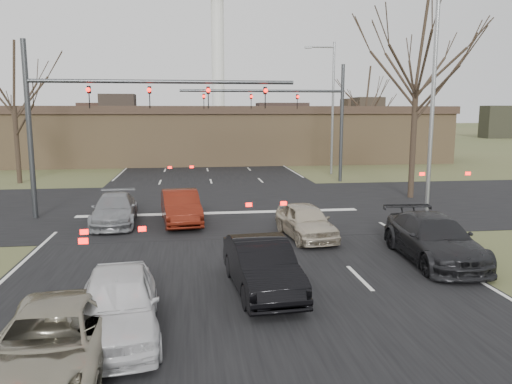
{
  "coord_description": "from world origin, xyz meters",
  "views": [
    {
      "loc": [
        -1.36,
        -10.58,
        4.9
      ],
      "look_at": [
        0.94,
        6.99,
        2.0
      ],
      "focal_mm": 35.0,
      "sensor_mm": 36.0,
      "label": 1
    }
  ],
  "objects_px": {
    "building": "(225,134)",
    "car_silver_ahead": "(306,221)",
    "car_silver_suv": "(51,343)",
    "car_charcoal_sedan": "(434,239)",
    "mast_arm_far": "(302,109)",
    "car_white_sedan": "(118,304)",
    "car_black_hatch": "(262,266)",
    "car_grey_ahead": "(115,209)",
    "mast_arm_near": "(104,107)",
    "car_red_ahead": "(181,207)",
    "streetlight_right_near": "(429,94)",
    "streetlight_right_far": "(331,101)"
  },
  "relations": [
    {
      "from": "car_black_hatch",
      "to": "car_grey_ahead",
      "type": "height_order",
      "value": "car_black_hatch"
    },
    {
      "from": "mast_arm_near",
      "to": "mast_arm_far",
      "type": "height_order",
      "value": "same"
    },
    {
      "from": "car_charcoal_sedan",
      "to": "car_red_ahead",
      "type": "xyz_separation_m",
      "value": [
        -8.34,
        6.74,
        -0.02
      ]
    },
    {
      "from": "car_silver_suv",
      "to": "streetlight_right_far",
      "type": "bearing_deg",
      "value": 64.52
    },
    {
      "from": "mast_arm_near",
      "to": "car_silver_ahead",
      "type": "xyz_separation_m",
      "value": [
        8.23,
        -5.13,
        -4.4
      ]
    },
    {
      "from": "building",
      "to": "car_silver_ahead",
      "type": "xyz_separation_m",
      "value": [
        1.0,
        -30.13,
        -1.99
      ]
    },
    {
      "from": "car_white_sedan",
      "to": "mast_arm_near",
      "type": "bearing_deg",
      "value": 93.92
    },
    {
      "from": "car_grey_ahead",
      "to": "car_silver_ahead",
      "type": "bearing_deg",
      "value": -27.1
    },
    {
      "from": "mast_arm_near",
      "to": "car_silver_ahead",
      "type": "relative_size",
      "value": 3.07
    },
    {
      "from": "building",
      "to": "streetlight_right_far",
      "type": "distance_m",
      "value": 13.53
    },
    {
      "from": "mast_arm_far",
      "to": "car_white_sedan",
      "type": "xyz_separation_m",
      "value": [
        -9.18,
        -22.93,
        -4.28
      ]
    },
    {
      "from": "building",
      "to": "car_charcoal_sedan",
      "type": "height_order",
      "value": "building"
    },
    {
      "from": "car_grey_ahead",
      "to": "car_red_ahead",
      "type": "height_order",
      "value": "car_red_ahead"
    },
    {
      "from": "streetlight_right_near",
      "to": "car_white_sedan",
      "type": "xyz_separation_m",
      "value": [
        -11.82,
        -9.93,
        -4.85
      ]
    },
    {
      "from": "building",
      "to": "streetlight_right_far",
      "type": "bearing_deg",
      "value": -56.35
    },
    {
      "from": "mast_arm_near",
      "to": "car_charcoal_sedan",
      "type": "bearing_deg",
      "value": -36.18
    },
    {
      "from": "car_black_hatch",
      "to": "car_charcoal_sedan",
      "type": "bearing_deg",
      "value": 14.12
    },
    {
      "from": "mast_arm_far",
      "to": "car_black_hatch",
      "type": "bearing_deg",
      "value": -105.4
    },
    {
      "from": "car_charcoal_sedan",
      "to": "building",
      "type": "bearing_deg",
      "value": 100.52
    },
    {
      "from": "streetlight_right_near",
      "to": "car_red_ahead",
      "type": "bearing_deg",
      "value": 173.8
    },
    {
      "from": "mast_arm_far",
      "to": "car_silver_suv",
      "type": "bearing_deg",
      "value": -112.58
    },
    {
      "from": "streetlight_right_near",
      "to": "car_black_hatch",
      "type": "relative_size",
      "value": 2.3
    },
    {
      "from": "car_red_ahead",
      "to": "car_charcoal_sedan",
      "type": "bearing_deg",
      "value": -45.12
    },
    {
      "from": "mast_arm_far",
      "to": "streetlight_right_far",
      "type": "xyz_separation_m",
      "value": [
        3.14,
        4.0,
        0.57
      ]
    },
    {
      "from": "streetlight_right_far",
      "to": "car_charcoal_sedan",
      "type": "distance_m",
      "value": 23.26
    },
    {
      "from": "mast_arm_near",
      "to": "mast_arm_far",
      "type": "xyz_separation_m",
      "value": [
        11.41,
        10.0,
        -0.06
      ]
    },
    {
      "from": "car_white_sedan",
      "to": "car_silver_ahead",
      "type": "bearing_deg",
      "value": 46.59
    },
    {
      "from": "car_charcoal_sedan",
      "to": "car_grey_ahead",
      "type": "bearing_deg",
      "value": 151.35
    },
    {
      "from": "mast_arm_far",
      "to": "car_charcoal_sedan",
      "type": "relative_size",
      "value": 2.18
    },
    {
      "from": "mast_arm_far",
      "to": "car_grey_ahead",
      "type": "distance_m",
      "value": 16.57
    },
    {
      "from": "mast_arm_far",
      "to": "car_silver_ahead",
      "type": "xyz_separation_m",
      "value": [
        -3.18,
        -15.13,
        -4.35
      ]
    },
    {
      "from": "car_silver_suv",
      "to": "car_grey_ahead",
      "type": "distance_m",
      "value": 12.8
    },
    {
      "from": "building",
      "to": "car_white_sedan",
      "type": "distance_m",
      "value": 38.31
    },
    {
      "from": "car_silver_suv",
      "to": "car_charcoal_sedan",
      "type": "relative_size",
      "value": 0.9
    },
    {
      "from": "car_red_ahead",
      "to": "car_silver_ahead",
      "type": "height_order",
      "value": "car_red_ahead"
    },
    {
      "from": "car_charcoal_sedan",
      "to": "streetlight_right_far",
      "type": "bearing_deg",
      "value": 85.77
    },
    {
      "from": "building",
      "to": "mast_arm_near",
      "type": "xyz_separation_m",
      "value": [
        -7.23,
        -25.0,
        2.41
      ]
    },
    {
      "from": "building",
      "to": "mast_arm_far",
      "type": "height_order",
      "value": "mast_arm_far"
    },
    {
      "from": "building",
      "to": "mast_arm_far",
      "type": "relative_size",
      "value": 3.81
    },
    {
      "from": "car_charcoal_sedan",
      "to": "car_silver_ahead",
      "type": "height_order",
      "value": "car_charcoal_sedan"
    },
    {
      "from": "mast_arm_far",
      "to": "car_black_hatch",
      "type": "relative_size",
      "value": 2.56
    },
    {
      "from": "mast_arm_near",
      "to": "car_charcoal_sedan",
      "type": "height_order",
      "value": "mast_arm_near"
    },
    {
      "from": "car_silver_suv",
      "to": "car_silver_ahead",
      "type": "relative_size",
      "value": 1.17
    },
    {
      "from": "car_charcoal_sedan",
      "to": "car_red_ahead",
      "type": "distance_m",
      "value": 10.72
    },
    {
      "from": "mast_arm_near",
      "to": "streetlight_right_far",
      "type": "xyz_separation_m",
      "value": [
        14.55,
        14.0,
        0.51
      ]
    },
    {
      "from": "car_silver_ahead",
      "to": "streetlight_right_far",
      "type": "bearing_deg",
      "value": 65.24
    },
    {
      "from": "car_red_ahead",
      "to": "car_silver_ahead",
      "type": "relative_size",
      "value": 1.11
    },
    {
      "from": "mast_arm_far",
      "to": "car_charcoal_sedan",
      "type": "xyz_separation_m",
      "value": [
        0.32,
        -18.58,
        -4.28
      ]
    },
    {
      "from": "mast_arm_near",
      "to": "streetlight_right_far",
      "type": "distance_m",
      "value": 20.2
    },
    {
      "from": "building",
      "to": "car_white_sedan",
      "type": "height_order",
      "value": "building"
    }
  ]
}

